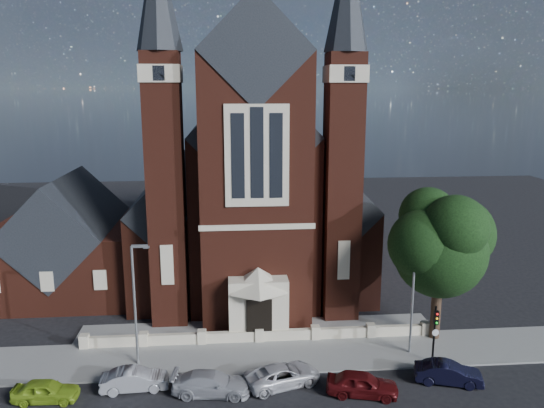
{
  "coord_description": "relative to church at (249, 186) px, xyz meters",
  "views": [
    {
      "loc": [
        -2.0,
        -27.87,
        17.48
      ],
      "look_at": [
        1.37,
        12.0,
        8.76
      ],
      "focal_mm": 35.0,
      "sensor_mm": 36.0,
      "label": 1
    }
  ],
  "objects": [
    {
      "name": "car_white_suv",
      "position": [
        1.08,
        -22.06,
        -7.54
      ],
      "size": [
        5.05,
        3.48,
        1.28
      ],
      "primitive_type": "imported",
      "rotation": [
        0.0,
        0.0,
        1.89
      ],
      "color": "silver",
      "rests_on": "ground"
    },
    {
      "name": "forecourt_wall",
      "position": [
        0.0,
        -16.44,
        -8.19
      ],
      "size": [
        24.0,
        0.4,
        0.9
      ],
      "primitive_type": "cube",
      "color": "beige",
      "rests_on": "ground"
    },
    {
      "name": "car_silver_b",
      "position": [
        -3.17,
        -22.69,
        -7.52
      ],
      "size": [
        4.8,
        2.43,
        1.34
      ],
      "primitive_type": "imported",
      "rotation": [
        0.0,
        0.0,
        1.45
      ],
      "color": "#A4A6AC",
      "rests_on": "ground"
    },
    {
      "name": "street_tree",
      "position": [
        12.6,
        -17.23,
        -1.23
      ],
      "size": [
        6.4,
        6.6,
        10.7
      ],
      "color": "black",
      "rests_on": "ground"
    },
    {
      "name": "street_lamp_right",
      "position": [
        10.09,
        -18.94,
        -3.59
      ],
      "size": [
        1.16,
        0.22,
        8.09
      ],
      "color": "gray",
      "rests_on": "ground"
    },
    {
      "name": "car_lime_van",
      "position": [
        -12.58,
        -22.6,
        -7.55
      ],
      "size": [
        3.77,
        1.65,
        1.26
      ],
      "primitive_type": "imported",
      "rotation": [
        0.0,
        0.0,
        1.53
      ],
      "color": "#88AF23",
      "rests_on": "ground"
    },
    {
      "name": "parish_hall",
      "position": [
        -16.0,
        -4.94,
        -4.17
      ],
      "size": [
        12.0,
        12.2,
        10.24
      ],
      "color": "#502015",
      "rests_on": "ground"
    },
    {
      "name": "forecourt_paving",
      "position": [
        0.0,
        -14.44,
        -8.19
      ],
      "size": [
        26.0,
        3.0,
        0.14
      ],
      "primitive_type": "cube",
      "color": "gray",
      "rests_on": "ground"
    },
    {
      "name": "church",
      "position": [
        0.0,
        0.0,
        0.0
      ],
      "size": [
        20.01,
        34.9,
        29.2
      ],
      "color": "#502015",
      "rests_on": "ground"
    },
    {
      "name": "pavement_strip",
      "position": [
        0.0,
        -18.44,
        -8.19
      ],
      "size": [
        60.0,
        5.0,
        0.12
      ],
      "primitive_type": "cube",
      "color": "gray",
      "rests_on": "ground"
    },
    {
      "name": "car_navy",
      "position": [
        11.09,
        -22.72,
        -7.53
      ],
      "size": [
        4.22,
        2.42,
        1.32
      ],
      "primitive_type": "imported",
      "rotation": [
        0.0,
        0.0,
        1.3
      ],
      "color": "black",
      "rests_on": "ground"
    },
    {
      "name": "street_lamp_left",
      "position": [
        -7.91,
        -18.94,
        -3.59
      ],
      "size": [
        1.16,
        0.22,
        8.09
      ],
      "color": "gray",
      "rests_on": "ground"
    },
    {
      "name": "car_dark_red",
      "position": [
        5.57,
        -23.52,
        -7.48
      ],
      "size": [
        4.42,
        2.58,
        1.41
      ],
      "primitive_type": "imported",
      "rotation": [
        0.0,
        0.0,
        1.34
      ],
      "color": "#4D0D0F",
      "rests_on": "ground"
    },
    {
      "name": "car_silver_a",
      "position": [
        -7.71,
        -21.85,
        -7.53
      ],
      "size": [
        4.06,
        1.7,
        1.3
      ],
      "primitive_type": "imported",
      "rotation": [
        0.0,
        0.0,
        1.65
      ],
      "color": "#929398",
      "rests_on": "ground"
    },
    {
      "name": "ground",
      "position": [
        0.0,
        -7.94,
        -8.19
      ],
      "size": [
        120.0,
        120.0,
        0.0
      ],
      "primitive_type": "plane",
      "color": "black",
      "rests_on": "ground"
    },
    {
      "name": "traffic_signal",
      "position": [
        11.0,
        -20.52,
        -5.6
      ],
      "size": [
        0.28,
        0.42,
        4.0
      ],
      "color": "black",
      "rests_on": "ground"
    }
  ]
}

